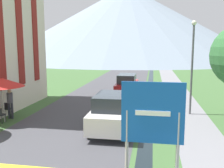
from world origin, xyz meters
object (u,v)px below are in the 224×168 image
(parked_car_near, at_px, (114,112))
(person_standing_terrace, at_px, (10,102))
(parked_car_far, at_px, (127,85))
(cafe_chair_middle, at_px, (0,114))
(road_sign, at_px, (152,121))
(cafe_umbrella_middle_red, at_px, (2,82))
(cafe_chair_far_right, at_px, (7,108))
(streetlamp, at_px, (192,60))

(parked_car_near, relative_size, person_standing_terrace, 2.49)
(parked_car_far, relative_size, cafe_chair_middle, 4.99)
(road_sign, distance_m, parked_car_far, 13.49)
(parked_car_near, distance_m, cafe_chair_middle, 6.14)
(person_standing_terrace, bearing_deg, cafe_chair_middle, -93.13)
(cafe_umbrella_middle_red, bearing_deg, cafe_chair_middle, -106.02)
(parked_car_far, height_order, cafe_umbrella_middle_red, cafe_umbrella_middle_red)
(parked_car_far, relative_size, cafe_umbrella_middle_red, 1.76)
(parked_car_near, height_order, cafe_umbrella_middle_red, cafe_umbrella_middle_red)
(parked_car_near, xyz_separation_m, cafe_chair_middle, (-6.13, 0.05, -0.40))
(cafe_chair_far_right, xyz_separation_m, cafe_umbrella_middle_red, (0.41, -0.96, 1.66))
(parked_car_far, height_order, cafe_chair_far_right, parked_car_far)
(streetlamp, bearing_deg, person_standing_terrace, -165.49)
(cafe_chair_middle, xyz_separation_m, person_standing_terrace, (0.05, 0.94, 0.47))
(parked_car_near, height_order, person_standing_terrace, parked_car_near)
(person_standing_terrace, bearing_deg, cafe_chair_far_right, 142.22)
(parked_car_near, bearing_deg, cafe_umbrella_middle_red, 176.89)
(cafe_chair_far_right, relative_size, cafe_umbrella_middle_red, 0.35)
(cafe_umbrella_middle_red, xyz_separation_m, streetlamp, (10.16, 3.30, 1.09))
(cafe_umbrella_middle_red, relative_size, person_standing_terrace, 1.42)
(parked_car_near, distance_m, person_standing_terrace, 6.16)
(parked_car_near, distance_m, cafe_chair_far_right, 6.59)
(road_sign, xyz_separation_m, person_standing_terrace, (-7.93, 5.77, -1.00))
(parked_car_far, xyz_separation_m, streetlamp, (4.34, -4.88, 2.35))
(road_sign, xyz_separation_m, cafe_chair_middle, (-7.98, 4.82, -1.46))
(person_standing_terrace, relative_size, streetlamp, 0.30)
(parked_car_near, height_order, streetlamp, streetlamp)
(parked_car_near, xyz_separation_m, cafe_chair_far_right, (-6.46, 1.29, -0.40))
(cafe_umbrella_middle_red, bearing_deg, streetlamp, 18.01)
(cafe_chair_middle, distance_m, cafe_chair_far_right, 1.28)
(parked_car_near, bearing_deg, streetlamp, 41.49)
(cafe_chair_middle, height_order, cafe_umbrella_middle_red, cafe_umbrella_middle_red)
(parked_car_near, distance_m, cafe_umbrella_middle_red, 6.19)
(cafe_chair_far_right, bearing_deg, parked_car_near, -32.20)
(parked_car_near, relative_size, cafe_umbrella_middle_red, 1.75)
(road_sign, distance_m, streetlamp, 8.79)
(road_sign, bearing_deg, cafe_chair_middle, 148.87)
(cafe_umbrella_middle_red, bearing_deg, person_standing_terrace, 92.39)
(person_standing_terrace, bearing_deg, parked_car_far, 52.16)
(cafe_chair_far_right, bearing_deg, person_standing_terrace, -58.69)
(road_sign, relative_size, person_standing_terrace, 1.83)
(parked_car_near, xyz_separation_m, streetlamp, (4.11, 3.63, 2.35))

